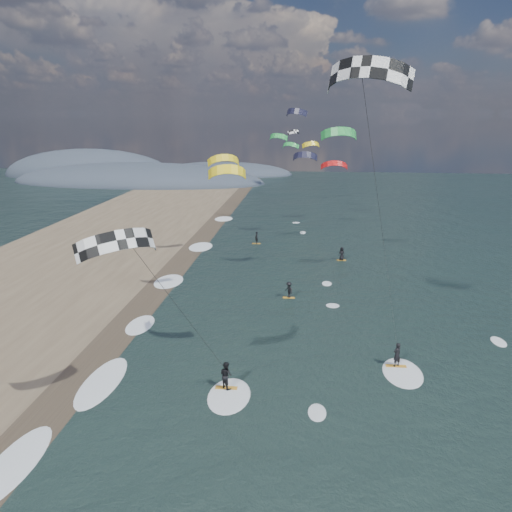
# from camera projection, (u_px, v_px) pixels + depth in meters

# --- Properties ---
(ground) EXTENTS (260.00, 260.00, 0.00)m
(ground) POSITION_uv_depth(u_px,v_px,m) (251.00, 454.00, 25.24)
(ground) COLOR black
(ground) RESTS_ON ground
(wet_sand_strip) EXTENTS (3.00, 240.00, 0.00)m
(wet_sand_strip) POSITION_uv_depth(u_px,v_px,m) (102.00, 352.00, 36.00)
(wet_sand_strip) COLOR #382D23
(wet_sand_strip) RESTS_ON ground
(coastal_hills) EXTENTS (80.00, 41.00, 15.00)m
(coastal_hills) POSITION_uv_depth(u_px,v_px,m) (130.00, 179.00, 132.89)
(coastal_hills) COLOR #3D4756
(coastal_hills) RESTS_ON ground
(kitesurfer_near_a) EXTENTS (7.89, 9.00, 19.58)m
(kitesurfer_near_a) POSITION_uv_depth(u_px,v_px,m) (371.00, 144.00, 25.40)
(kitesurfer_near_a) COLOR orange
(kitesurfer_near_a) RESTS_ON ground
(kitesurfer_near_b) EXTENTS (7.10, 9.26, 12.23)m
(kitesurfer_near_b) POSITION_uv_depth(u_px,v_px,m) (164.00, 293.00, 25.22)
(kitesurfer_near_b) COLOR orange
(kitesurfer_near_b) RESTS_ON ground
(far_kitesurfers) EXTENTS (11.88, 20.77, 1.63)m
(far_kitesurfers) POSITION_uv_depth(u_px,v_px,m) (300.00, 264.00, 54.28)
(far_kitesurfers) COLOR orange
(far_kitesurfers) RESTS_ON ground
(bg_kite_field) EXTENTS (17.07, 73.71, 8.99)m
(bg_kite_field) POSITION_uv_depth(u_px,v_px,m) (295.00, 144.00, 72.58)
(bg_kite_field) COLOR yellow
(bg_kite_field) RESTS_ON ground
(shoreline_surf) EXTENTS (2.40, 79.40, 0.11)m
(shoreline_surf) POSITION_uv_depth(u_px,v_px,m) (139.00, 326.00, 40.42)
(shoreline_surf) COLOR white
(shoreline_surf) RESTS_ON ground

